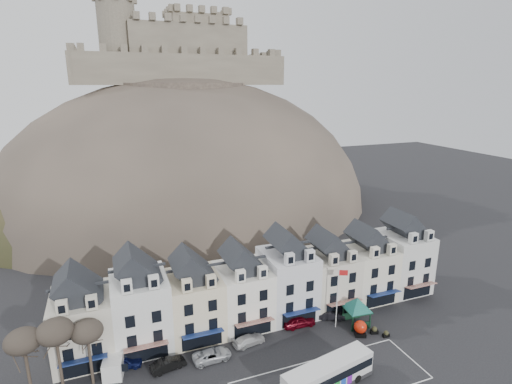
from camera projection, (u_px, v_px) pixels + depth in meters
coach_bay_markings at (331, 381)px, 44.85m from camera, size 22.00×7.50×0.01m
townhouse_terrace at (266, 282)px, 56.07m from camera, size 54.40×9.35×11.80m
castle_hill at (194, 210)px, 105.53m from camera, size 100.00×76.00×68.00m
castle at (178, 51)px, 101.05m from camera, size 50.20×22.20×22.00m
tree_left_far at (23, 342)px, 40.61m from camera, size 3.61×3.61×8.24m
tree_left_mid at (55, 332)px, 41.57m from camera, size 3.78×3.78×8.64m
tree_left_near at (87, 332)px, 42.79m from camera, size 3.43×3.43×7.84m
bus at (328, 374)px, 43.47m from camera, size 11.38×4.59×3.13m
bus_shelter at (357, 304)px, 54.55m from camera, size 6.45×6.45×4.11m
red_buoy at (360, 328)px, 52.72m from camera, size 1.84×1.84×2.09m
flagpole at (338, 294)px, 53.49m from camera, size 1.18×0.56×8.82m
white_van at (115, 361)px, 46.40m from camera, size 2.95×5.15×2.21m
planter_west at (374, 330)px, 53.21m from camera, size 1.13×0.79×1.02m
planter_east at (386, 334)px, 52.53m from camera, size 0.93×0.63×0.90m
car_navy at (124, 362)px, 46.87m from camera, size 4.31×2.39×1.39m
car_black at (168, 364)px, 46.49m from camera, size 4.33×2.22×1.36m
car_silver at (212, 355)px, 48.08m from camera, size 4.74×2.39×1.31m
car_white at (249, 340)px, 51.02m from camera, size 4.56×2.52×1.25m
car_maroon at (299, 321)px, 54.79m from camera, size 4.69×2.01×1.58m
car_charcoal at (331, 315)px, 56.49m from camera, size 4.00×2.70×1.25m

